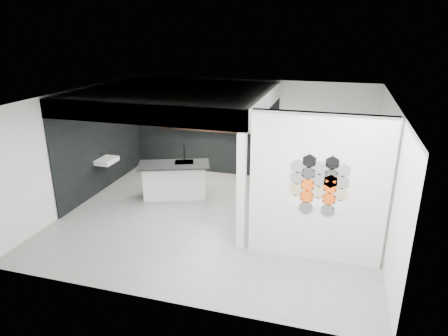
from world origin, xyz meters
The scene contains 17 objects.
floor centered at (0.00, 0.00, -0.01)m, with size 7.00×6.00×0.01m, color slate.
partition_panel centered at (2.23, -1.00, 1.40)m, with size 2.45×0.15×2.80m, color silver.
bay_clad_back centered at (-1.30, 2.97, 1.18)m, with size 4.40×0.04×2.35m, color black.
bay_clad_left centered at (-3.47, 1.00, 1.18)m, with size 0.04×4.00×2.35m, color black.
bulkhead centered at (-1.30, 1.00, 2.55)m, with size 4.40×4.00×0.40m, color silver.
corner_column centered at (0.82, -1.00, 1.18)m, with size 0.16×0.16×2.35m, color silver.
fascia_beam centered at (-1.30, -0.92, 2.55)m, with size 4.40×0.16×0.40m, color silver.
wall_basin centered at (-3.24, 0.80, 0.85)m, with size 0.40×0.60×0.12m, color silver.
display_shelf centered at (-1.20, 2.87, 1.30)m, with size 3.00×0.15×0.04m, color black.
kitchen_island centered at (-1.39, 0.90, 0.48)m, with size 1.92×1.34×1.42m.
stockpot centered at (-2.24, 2.87, 1.40)m, with size 0.19×0.19×0.16m, color black.
kettle centered at (-0.39, 2.87, 1.41)m, with size 0.20×0.20×0.17m, color black.
glass_bowl centered at (0.15, 2.87, 1.37)m, with size 0.14×0.14×0.10m, color gray.
glass_vase centered at (0.15, 2.87, 1.40)m, with size 0.11×0.11×0.15m, color gray.
bottle_dark centered at (-1.21, 2.87, 1.39)m, with size 0.05×0.05×0.15m, color black.
utensil_cup centered at (-1.92, 2.87, 1.37)m, with size 0.08×0.08×0.10m, color black.
hex_tile_cluster centered at (2.26, -1.09, 1.50)m, with size 1.04×0.02×1.16m.
Camera 1 is at (2.45, -7.84, 4.18)m, focal length 32.00 mm.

